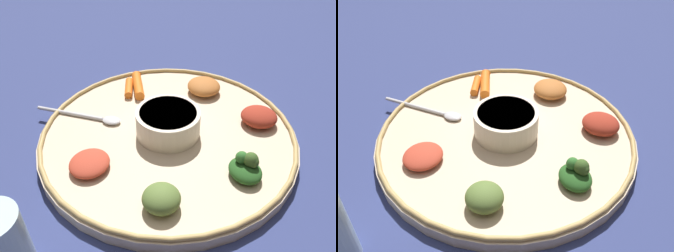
# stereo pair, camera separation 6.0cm
# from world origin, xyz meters

# --- Properties ---
(ground_plane) EXTENTS (2.40, 2.40, 0.00)m
(ground_plane) POSITION_xyz_m (0.00, 0.00, 0.00)
(ground_plane) COLOR navy
(platter) EXTENTS (0.44, 0.44, 0.02)m
(platter) POSITION_xyz_m (0.00, 0.00, 0.01)
(platter) COLOR #C6B293
(platter) RESTS_ON ground_plane
(platter_rim) EXTENTS (0.44, 0.44, 0.01)m
(platter_rim) POSITION_xyz_m (0.00, 0.00, 0.02)
(platter_rim) COLOR tan
(platter_rim) RESTS_ON platter
(center_bowl) EXTENTS (0.11, 0.11, 0.05)m
(center_bowl) POSITION_xyz_m (0.00, 0.00, 0.04)
(center_bowl) COLOR beige
(center_bowl) RESTS_ON platter
(spoon) EXTENTS (0.12, 0.14, 0.01)m
(spoon) POSITION_xyz_m (0.09, 0.11, 0.02)
(spoon) COLOR silver
(spoon) RESTS_ON platter
(greens_pile) EXTENTS (0.06, 0.05, 0.04)m
(greens_pile) POSITION_xyz_m (-0.14, -0.07, 0.04)
(greens_pile) COLOR #23511E
(greens_pile) RESTS_ON platter
(carrot_near_spoon) EXTENTS (0.10, 0.04, 0.02)m
(carrot_near_spoon) POSITION_xyz_m (0.16, -0.00, 0.03)
(carrot_near_spoon) COLOR orange
(carrot_near_spoon) RESTS_ON platter
(carrot_outer) EXTENTS (0.07, 0.04, 0.02)m
(carrot_outer) POSITION_xyz_m (0.16, 0.02, 0.03)
(carrot_outer) COLOR orange
(carrot_outer) RESTS_ON platter
(mound_beet) EXTENTS (0.09, 0.09, 0.03)m
(mound_beet) POSITION_xyz_m (-0.04, -0.16, 0.03)
(mound_beet) COLOR maroon
(mound_beet) RESTS_ON platter
(mound_berbere_red) EXTENTS (0.09, 0.09, 0.02)m
(mound_berbere_red) POSITION_xyz_m (-0.03, 0.14, 0.03)
(mound_berbere_red) COLOR #B73D28
(mound_berbere_red) RESTS_ON platter
(mound_collards) EXTENTS (0.07, 0.07, 0.03)m
(mound_collards) POSITION_xyz_m (-0.14, 0.07, 0.04)
(mound_collards) COLOR #567033
(mound_collards) RESTS_ON platter
(mound_chickpea) EXTENTS (0.07, 0.07, 0.03)m
(mound_chickpea) POSITION_xyz_m (0.09, -0.12, 0.03)
(mound_chickpea) COLOR #B2662D
(mound_chickpea) RESTS_ON platter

